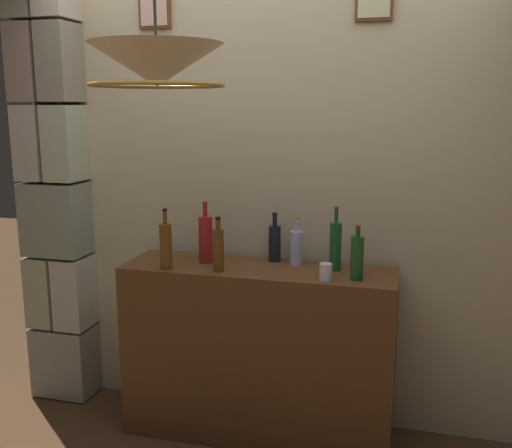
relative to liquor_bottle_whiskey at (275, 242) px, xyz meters
name	(u,v)px	position (x,y,z in m)	size (l,w,h in m)	color
panelled_rear_partition	(271,168)	(-0.05, 0.14, 0.40)	(3.03, 0.15, 2.83)	beige
stone_pillar	(56,183)	(-1.37, 0.01, 0.29)	(0.39, 0.30, 2.75)	#9D9B93
bar_shelf_unit	(258,352)	(-0.05, -0.15, -0.60)	(1.48, 0.43, 0.98)	brown
liquor_bottle_whiskey	(275,242)	(0.00, 0.00, 0.00)	(0.07, 0.07, 0.28)	black
liquor_bottle_gin	(357,257)	(0.48, -0.24, 0.01)	(0.07, 0.07, 0.28)	#1A4B20
liquor_bottle_brandy	(218,249)	(-0.24, -0.27, 0.01)	(0.06, 0.06, 0.29)	brown
liquor_bottle_vermouth	(206,239)	(-0.36, -0.12, 0.03)	(0.08, 0.08, 0.34)	maroon
liquor_bottle_mezcal	(166,245)	(-0.52, -0.30, 0.02)	(0.07, 0.07, 0.33)	brown
liquor_bottle_vodka	(335,246)	(0.35, -0.10, 0.03)	(0.06, 0.06, 0.34)	#175224
liquor_bottle_sherry	(296,246)	(0.13, -0.03, -0.01)	(0.07, 0.07, 0.27)	#B0B4D9
glass_tumbler_rocks	(326,272)	(0.33, -0.30, -0.06)	(0.06, 0.06, 0.09)	silver
pendant_lamp	(157,67)	(-0.29, -0.86, 0.90)	(0.55, 0.55, 0.60)	#EFE5C6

